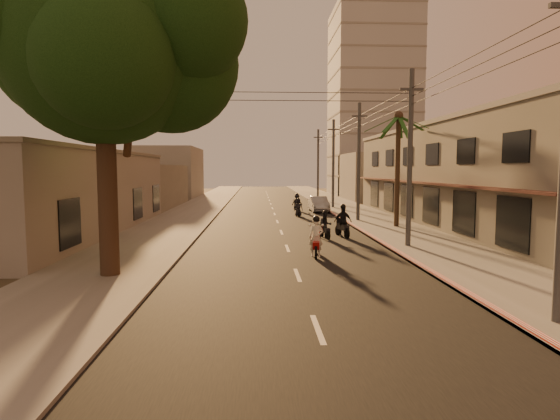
# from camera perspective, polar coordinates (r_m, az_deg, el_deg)

# --- Properties ---
(ground) EXTENTS (160.00, 160.00, 0.00)m
(ground) POSITION_cam_1_polar(r_m,az_deg,el_deg) (16.00, 2.76, -9.60)
(ground) COLOR #383023
(ground) RESTS_ON ground
(road) EXTENTS (10.00, 140.00, 0.02)m
(road) POSITION_cam_1_polar(r_m,az_deg,el_deg) (35.66, -0.32, -1.44)
(road) COLOR black
(road) RESTS_ON ground
(sidewalk_right) EXTENTS (5.00, 140.00, 0.12)m
(sidewalk_right) POSITION_cam_1_polar(r_m,az_deg,el_deg) (36.75, 11.45, -1.27)
(sidewalk_right) COLOR slate
(sidewalk_right) RESTS_ON ground
(sidewalk_left) EXTENTS (5.00, 140.00, 0.12)m
(sidewalk_left) POSITION_cam_1_polar(r_m,az_deg,el_deg) (36.13, -12.29, -1.39)
(sidewalk_left) COLOR slate
(sidewalk_left) RESTS_ON ground
(curb_stripe) EXTENTS (0.20, 60.00, 0.20)m
(curb_stripe) POSITION_cam_1_polar(r_m,az_deg,el_deg) (31.36, 9.43, -2.24)
(curb_stripe) COLOR red
(curb_stripe) RESTS_ON ground
(shophouse_row) EXTENTS (8.80, 34.20, 7.30)m
(shophouse_row) POSITION_cam_1_polar(r_m,az_deg,el_deg) (36.81, 22.14, 4.07)
(shophouse_row) COLOR gray
(shophouse_row) RESTS_ON ground
(left_building) EXTENTS (8.20, 24.20, 5.20)m
(left_building) POSITION_cam_1_polar(r_m,az_deg,el_deg) (31.98, -25.74, 1.97)
(left_building) COLOR gray
(left_building) RESTS_ON ground
(distant_tower) EXTENTS (12.10, 12.10, 28.00)m
(distant_tower) POSITION_cam_1_polar(r_m,az_deg,el_deg) (74.19, 11.20, 12.68)
(distant_tower) COLOR #B7B5B2
(distant_tower) RESTS_ON ground
(broadleaf_tree) EXTENTS (9.60, 8.70, 12.10)m
(broadleaf_tree) POSITION_cam_1_polar(r_m,az_deg,el_deg) (18.81, -19.47, 18.40)
(broadleaf_tree) COLOR black
(broadleaf_tree) RESTS_ON ground
(palm_tree) EXTENTS (5.00, 5.00, 8.20)m
(palm_tree) POSITION_cam_1_polar(r_m,az_deg,el_deg) (32.95, 14.26, 10.31)
(palm_tree) COLOR black
(palm_tree) RESTS_ON ground
(utility_poles) EXTENTS (1.20, 48.26, 9.00)m
(utility_poles) POSITION_cam_1_polar(r_m,az_deg,el_deg) (36.32, 9.62, 8.92)
(utility_poles) COLOR #38383A
(utility_poles) RESTS_ON ground
(filler_right) EXTENTS (8.00, 14.00, 6.00)m
(filler_right) POSITION_cam_1_polar(r_m,az_deg,el_deg) (62.37, 11.67, 4.00)
(filler_right) COLOR gray
(filler_right) RESTS_ON ground
(filler_left_near) EXTENTS (8.00, 14.00, 4.40)m
(filler_left_near) POSITION_cam_1_polar(r_m,az_deg,el_deg) (50.99, -16.96, 2.77)
(filler_left_near) COLOR gray
(filler_left_near) RESTS_ON ground
(filler_left_far) EXTENTS (8.00, 14.00, 7.00)m
(filler_left_far) POSITION_cam_1_polar(r_m,az_deg,el_deg) (68.55, -13.29, 4.47)
(filler_left_far) COLOR gray
(filler_left_far) RESTS_ON ground
(scooter_red) EXTENTS (0.83, 1.94, 1.91)m
(scooter_red) POSITION_cam_1_polar(r_m,az_deg,el_deg) (21.54, 4.42, -3.51)
(scooter_red) COLOR black
(scooter_red) RESTS_ON ground
(scooter_mid_a) EXTENTS (0.98, 1.69, 1.67)m
(scooter_mid_a) POSITION_cam_1_polar(r_m,az_deg,el_deg) (27.22, 5.54, -1.90)
(scooter_mid_a) COLOR black
(scooter_mid_a) RESTS_ON ground
(scooter_mid_b) EXTENTS (1.28, 1.98, 1.98)m
(scooter_mid_b) POSITION_cam_1_polar(r_m,az_deg,el_deg) (27.87, 7.67, -1.48)
(scooter_mid_b) COLOR black
(scooter_mid_b) RESTS_ON ground
(scooter_far_a) EXTENTS (0.76, 1.62, 1.58)m
(scooter_far_a) POSITION_cam_1_polar(r_m,az_deg,el_deg) (39.54, 2.25, 0.22)
(scooter_far_a) COLOR black
(scooter_far_a) RESTS_ON ground
(scooter_far_b) EXTENTS (1.27, 1.71, 1.69)m
(scooter_far_b) POSITION_cam_1_polar(r_m,az_deg,el_deg) (45.14, 2.09, 0.91)
(scooter_far_b) COLOR black
(scooter_far_b) RESTS_ON ground
(parked_car) EXTENTS (1.71, 4.43, 1.44)m
(parked_car) POSITION_cam_1_polar(r_m,az_deg,el_deg) (44.03, 4.73, 0.71)
(parked_car) COLOR #A0A3A8
(parked_car) RESTS_ON ground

